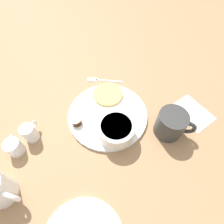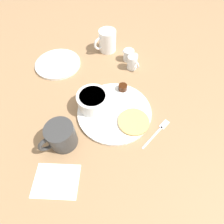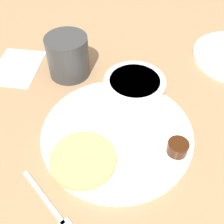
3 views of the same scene
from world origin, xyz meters
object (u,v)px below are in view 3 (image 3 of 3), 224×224
Objects in this scene: plate at (117,133)px; fork at (56,213)px; bowl at (135,90)px; coffee_mug at (67,56)px.

fork is (-0.18, 0.03, -0.00)m from plate.
bowl reaches higher than fork.
bowl is (0.09, -0.00, 0.04)m from plate.
plate is 0.09m from bowl.
plate reaches higher than fork.
plate is 2.45× the size of coffee_mug.
bowl is 0.18m from coffee_mug.
coffee_mug reaches higher than fork.
bowl is 1.03× the size of coffee_mug.
fork is at bearing -154.28° from coffee_mug.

